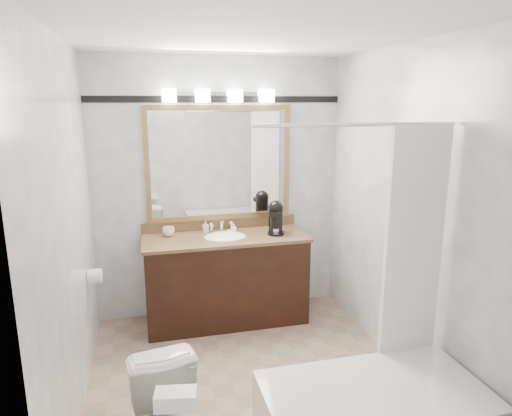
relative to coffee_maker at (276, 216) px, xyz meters
name	(u,v)px	position (x,y,z in m)	size (l,w,h in m)	color
room	(250,223)	(-0.49, -1.02, 0.24)	(2.42, 2.62, 2.52)	gray
vanity	(226,277)	(-0.49, 0.00, -0.57)	(1.53, 0.58, 0.97)	black
mirror	(219,164)	(-0.49, 0.27, 0.49)	(1.40, 0.04, 1.10)	#9D7646
vanity_light_bar	(219,95)	(-0.49, 0.21, 1.12)	(1.02, 0.14, 0.12)	silver
accent_stripe	(218,99)	(-0.49, 0.28, 1.09)	(2.40, 0.01, 0.06)	black
bathtub	(376,412)	(0.06, -1.92, -0.73)	(1.30, 0.75, 1.96)	white
tp_roll	(95,276)	(-1.63, -0.35, -0.31)	(0.12, 0.12, 0.11)	white
tissue_box	(176,399)	(-1.11, -2.14, -0.28)	(0.19, 0.11, 0.08)	white
coffee_maker	(276,216)	(0.00, 0.00, 0.00)	(0.17, 0.21, 0.32)	black
cup_left	(168,232)	(-1.00, 0.14, -0.12)	(0.11, 0.11, 0.09)	white
soap_bottle_a	(206,227)	(-0.65, 0.18, -0.11)	(0.05, 0.05, 0.11)	white
soap_bottle_b	(234,228)	(-0.38, 0.13, -0.12)	(0.06, 0.06, 0.08)	white
soap_bar	(232,231)	(-0.40, 0.12, -0.15)	(0.07, 0.05, 0.02)	beige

